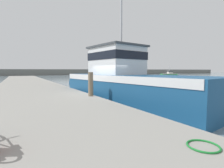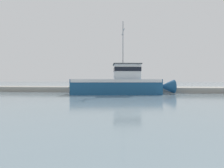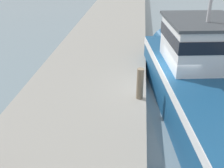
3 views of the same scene
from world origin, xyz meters
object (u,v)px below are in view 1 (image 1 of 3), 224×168
(boat_red_outer, at_px, (133,74))
(mooring_post, at_px, (91,84))
(boat_white_moored, at_px, (169,74))
(fishing_boat_main, at_px, (124,82))

(boat_red_outer, distance_m, mooring_post, 53.46)
(boat_red_outer, bearing_deg, boat_white_moored, -78.14)
(boat_white_moored, bearing_deg, mooring_post, -39.29)
(boat_white_moored, bearing_deg, fishing_boat_main, -38.14)
(boat_red_outer, xyz_separation_m, mooring_post, (-33.02, -42.04, 0.61))
(boat_red_outer, relative_size, mooring_post, 4.16)
(fishing_boat_main, distance_m, mooring_post, 2.68)
(fishing_boat_main, bearing_deg, boat_white_moored, 31.92)
(fishing_boat_main, distance_m, boat_white_moored, 58.44)
(fishing_boat_main, relative_size, boat_red_outer, 2.35)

